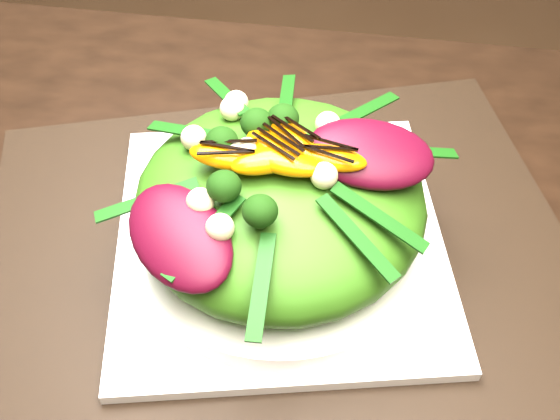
# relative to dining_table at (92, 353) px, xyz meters

# --- Properties ---
(dining_table) EXTENTS (1.60, 0.90, 0.75)m
(dining_table) POSITION_rel_dining_table_xyz_m (0.00, 0.00, 0.00)
(dining_table) COLOR black
(dining_table) RESTS_ON floor
(placemat) EXTENTS (0.60, 0.52, 0.00)m
(placemat) POSITION_rel_dining_table_xyz_m (0.14, 0.12, 0.02)
(placemat) COLOR black
(placemat) RESTS_ON dining_table
(plate_base) EXTENTS (0.33, 0.33, 0.01)m
(plate_base) POSITION_rel_dining_table_xyz_m (0.14, 0.12, 0.03)
(plate_base) COLOR white
(plate_base) RESTS_ON placemat
(salad_bowl) EXTENTS (0.26, 0.26, 0.02)m
(salad_bowl) POSITION_rel_dining_table_xyz_m (0.14, 0.12, 0.04)
(salad_bowl) COLOR white
(salad_bowl) RESTS_ON plate_base
(lettuce_mound) EXTENTS (0.31, 0.31, 0.08)m
(lettuce_mound) POSITION_rel_dining_table_xyz_m (0.14, 0.12, 0.08)
(lettuce_mound) COLOR #346713
(lettuce_mound) RESTS_ON salad_bowl
(radicchio_leaf) EXTENTS (0.10, 0.07, 0.02)m
(radicchio_leaf) POSITION_rel_dining_table_xyz_m (0.20, 0.13, 0.13)
(radicchio_leaf) COLOR #3D0615
(radicchio_leaf) RESTS_ON lettuce_mound
(orange_segment) EXTENTS (0.06, 0.03, 0.02)m
(orange_segment) POSITION_rel_dining_table_xyz_m (0.11, 0.12, 0.13)
(orange_segment) COLOR orange
(orange_segment) RESTS_ON lettuce_mound
(broccoli_floret) EXTENTS (0.05, 0.05, 0.04)m
(broccoli_floret) POSITION_rel_dining_table_xyz_m (0.08, 0.15, 0.13)
(broccoli_floret) COLOR #103409
(broccoli_floret) RESTS_ON lettuce_mound
(macadamia_nut) EXTENTS (0.02, 0.02, 0.02)m
(macadamia_nut) POSITION_rel_dining_table_xyz_m (0.17, 0.07, 0.13)
(macadamia_nut) COLOR #F8ECAF
(macadamia_nut) RESTS_ON lettuce_mound
(balsamic_drizzle) EXTENTS (0.05, 0.00, 0.00)m
(balsamic_drizzle) POSITION_rel_dining_table_xyz_m (0.11, 0.12, 0.14)
(balsamic_drizzle) COLOR black
(balsamic_drizzle) RESTS_ON orange_segment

